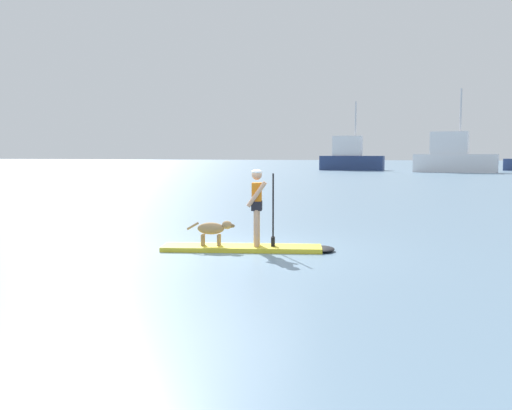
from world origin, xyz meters
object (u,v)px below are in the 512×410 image
at_px(person_paddler, 258,202).
at_px(moored_boat_outer, 350,157).
at_px(moored_boat_center, 453,157).
at_px(paddleboard, 252,248).
at_px(dog, 213,229).

height_order(person_paddler, moored_boat_outer, moored_boat_outer).
bearing_deg(moored_boat_outer, person_paddler, -83.10).
bearing_deg(moored_boat_center, moored_boat_outer, 156.54).
height_order(person_paddler, moored_boat_center, moored_boat_center).
distance_m(person_paddler, moored_boat_center, 58.84).
distance_m(paddleboard, moored_boat_center, 58.89).
bearing_deg(person_paddler, dog, -165.84).
bearing_deg(paddleboard, moored_boat_center, 85.11).
bearing_deg(dog, person_paddler, 14.16).
relative_size(person_paddler, dog, 1.60).
height_order(dog, moored_boat_outer, moored_boat_outer).
bearing_deg(moored_boat_center, dog, -95.67).
relative_size(paddleboard, moored_boat_outer, 0.42).
height_order(paddleboard, moored_boat_center, moored_boat_center).
bearing_deg(moored_boat_center, person_paddler, -94.79).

